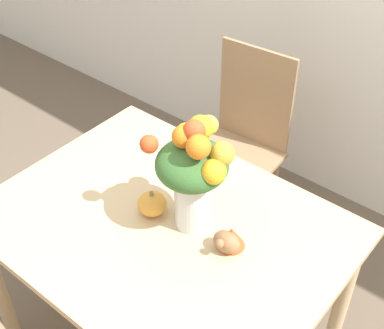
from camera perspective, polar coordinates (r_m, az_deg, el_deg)
The scene contains 5 objects.
dining_table at distance 2.00m, azimuth -2.94°, elevation -8.31°, with size 1.26×0.95×0.77m.
flower_vase at distance 1.76m, azimuth 0.15°, elevation -0.62°, with size 0.30×0.26×0.44m.
pumpkin at distance 1.93m, azimuth -4.28°, elevation -4.19°, with size 0.11×0.11×0.10m.
turkey_figurine at distance 1.82m, azimuth 3.98°, elevation -7.93°, with size 0.10×0.13×0.08m.
dining_chair_near_window at distance 2.70m, azimuth 5.14°, elevation 2.06°, with size 0.45×0.45×1.00m.
Camera 1 is at (0.93, -0.97, 2.15)m, focal length 50.00 mm.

